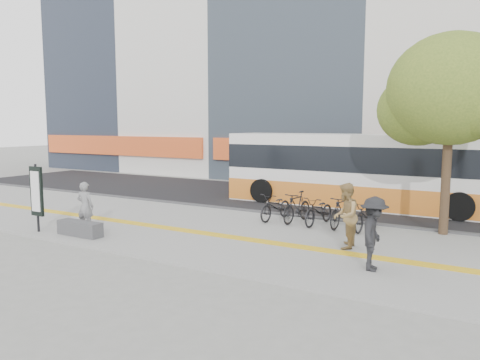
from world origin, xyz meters
The scene contains 13 objects.
ground centered at (0.00, 0.00, 0.00)m, with size 120.00×120.00×0.00m, color slate.
sidewalk centered at (0.00, 1.50, 0.04)m, with size 40.00×7.00×0.08m, color gray.
tactile_strip centered at (0.00, 1.00, 0.09)m, with size 40.00×0.45×0.01m, color gold.
street centered at (0.00, 9.00, 0.03)m, with size 40.00×8.00×0.06m, color black.
curb centered at (0.00, 5.00, 0.07)m, with size 40.00×0.25×0.14m, color #393A3C.
bench centered at (-2.60, -1.20, 0.30)m, with size 1.60×0.45×0.45m, color #393A3C.
signboard centered at (-4.20, -1.51, 1.37)m, with size 0.55×0.10×2.20m.
street_tree centered at (7.18, 4.82, 4.51)m, with size 4.40×3.80×6.31m.
bus centered at (3.42, 8.50, 1.50)m, with size 11.50×2.73×3.06m.
bicycle_row centered at (3.32, 4.00, 0.60)m, with size 4.18×1.96×1.10m.
seated_woman centered at (-2.98, -0.63, 0.88)m, with size 0.59×0.39×1.61m, color black.
pedestrian_tan centered at (5.00, 1.52, 1.00)m, with size 0.89×0.70×1.84m, color #987A48.
pedestrian_dark centered at (6.18, -0.07, 0.96)m, with size 1.14×0.66×1.77m, color black.
Camera 1 is at (8.74, -10.81, 3.52)m, focal length 34.29 mm.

